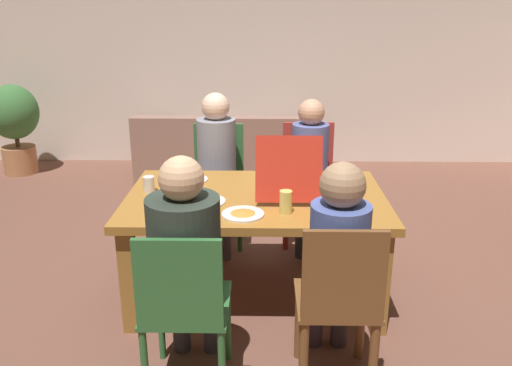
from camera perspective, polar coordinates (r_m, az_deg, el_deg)
The scene contains 19 objects.
ground_plane at distance 3.72m, azimuth -0.03°, elevation -11.85°, with size 20.00×20.00×0.00m, color brown.
back_wall at distance 6.52m, azimuth 0.47°, elevation 14.38°, with size 7.49×0.12×2.78m, color silver.
dining_table at distance 3.44m, azimuth -0.03°, elevation -2.91°, with size 1.68×1.06×0.72m.
chair_0 at distance 2.68m, azimuth 8.95°, elevation -12.98°, with size 0.41×0.41×0.94m.
person_0 at distance 2.70m, azimuth 8.79°, elevation -7.46°, with size 0.30×0.49×1.20m.
chair_1 at distance 2.61m, azimuth -7.84°, elevation -13.03°, with size 0.42×0.45×0.93m.
person_1 at distance 2.63m, azimuth -7.59°, elevation -7.49°, with size 0.35×0.51×1.24m.
chair_2 at distance 4.41m, azimuth 5.69°, elevation 0.51°, with size 0.45×0.44×0.97m.
person_2 at distance 4.20m, azimuth 5.94°, elevation 2.23°, with size 0.29×0.52×1.20m.
chair_3 at distance 4.38m, azimuth -4.12°, elevation 0.68°, with size 0.44×0.45×0.96m.
person_3 at distance 4.17m, azimuth -4.37°, elevation 2.61°, with size 0.31×0.53×1.25m.
pizza_box_0 at distance 3.46m, azimuth 3.39°, elevation -0.09°, with size 0.41×0.53×0.42m.
plate_0 at distance 3.09m, azimuth -1.43°, elevation -3.32°, with size 0.25×0.25×0.03m.
plate_1 at distance 3.71m, azimuth -7.05°, elevation 0.35°, with size 0.23×0.23×0.01m.
plate_2 at distance 3.29m, azimuth -5.56°, elevation -1.95°, with size 0.26×0.26×0.03m.
drinking_glass_0 at distance 3.10m, azimuth 3.26°, elevation -2.08°, with size 0.08×0.08×0.14m, color #E1CA61.
drinking_glass_1 at distance 3.52m, azimuth -11.57°, elevation -0.12°, with size 0.07×0.07×0.10m, color silver.
couch at distance 6.04m, azimuth -3.98°, elevation 3.19°, with size 1.84×0.85×0.76m.
potted_plant at distance 6.70m, azimuth -24.82°, elevation 6.14°, with size 0.57×0.57×1.04m.
Camera 1 is at (0.05, -3.20, 1.90)m, focal length 36.76 mm.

